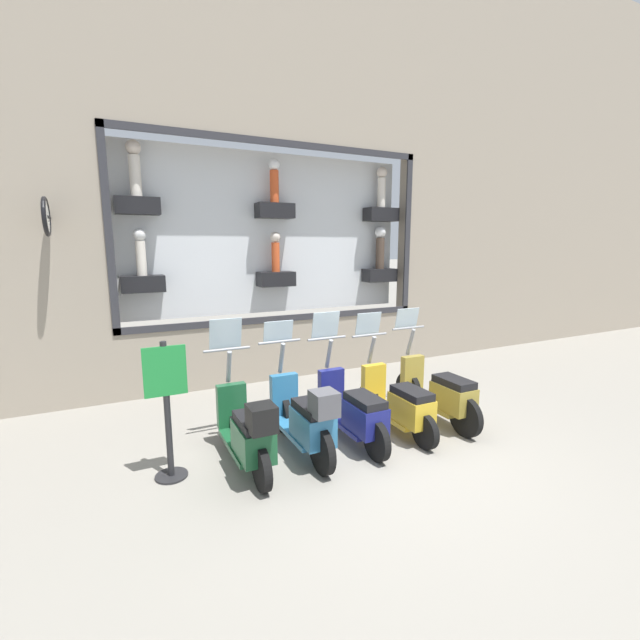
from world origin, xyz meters
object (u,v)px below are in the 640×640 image
scooter_green_4 (247,431)px  scooter_olive_0 (439,393)px  scooter_navy_2 (353,411)px  shop_sign_post (167,406)px  scooter_teal_3 (305,418)px  scooter_yellow_1 (399,403)px

scooter_green_4 → scooter_olive_0: bearing=-88.7°
scooter_navy_2 → shop_sign_post: size_ratio=1.15×
scooter_navy_2 → shop_sign_post: bearing=86.6°
scooter_teal_3 → shop_sign_post: (0.19, 1.56, 0.36)m
scooter_olive_0 → scooter_green_4: size_ratio=1.01×
scooter_olive_0 → scooter_green_4: 2.91m
scooter_teal_3 → scooter_olive_0: bearing=-88.4°
scooter_yellow_1 → scooter_olive_0: bearing=-89.3°
scooter_olive_0 → scooter_teal_3: scooter_olive_0 is taller
scooter_navy_2 → scooter_teal_3: 0.73m
shop_sign_post → scooter_teal_3: bearing=-97.0°
scooter_olive_0 → scooter_yellow_1: 0.73m
scooter_teal_3 → scooter_green_4: (-0.01, 0.73, -0.01)m
scooter_navy_2 → scooter_teal_3: size_ratio=0.99×
scooter_yellow_1 → scooter_navy_2: bearing=89.6°
scooter_olive_0 → scooter_teal_3: 2.18m
scooter_navy_2 → scooter_teal_3: scooter_navy_2 is taller
scooter_green_4 → scooter_yellow_1: bearing=-88.5°
shop_sign_post → scooter_navy_2: bearing=-93.4°
scooter_olive_0 → scooter_navy_2: 1.45m
scooter_navy_2 → scooter_yellow_1: bearing=-90.4°
scooter_teal_3 → shop_sign_post: bearing=83.0°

